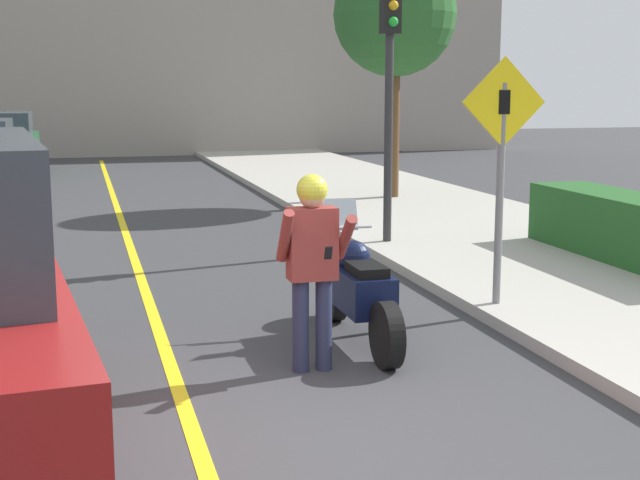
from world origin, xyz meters
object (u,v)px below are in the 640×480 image
at_px(motorcycle, 358,290).
at_px(traffic_light, 390,61).
at_px(person_biker, 312,253).
at_px(parked_car_green, 1,143).
at_px(street_tree, 395,15).
at_px(crossing_sign, 501,157).

height_order(motorcycle, traffic_light, traffic_light).
bearing_deg(person_biker, traffic_light, 64.26).
bearing_deg(motorcycle, parked_car_green, 104.25).
height_order(person_biker, traffic_light, traffic_light).
relative_size(street_tree, parked_car_green, 1.16).
xyz_separation_m(motorcycle, parked_car_green, (-4.44, 17.49, 0.36)).
distance_m(motorcycle, traffic_light, 5.27).
height_order(person_biker, street_tree, street_tree).
height_order(street_tree, parked_car_green, street_tree).
bearing_deg(person_biker, crossing_sign, 28.83).
distance_m(traffic_light, parked_car_green, 14.63).
relative_size(person_biker, street_tree, 0.34).
distance_m(street_tree, parked_car_green, 11.85).
height_order(crossing_sign, traffic_light, traffic_light).
bearing_deg(street_tree, crossing_sign, -102.89).
xyz_separation_m(crossing_sign, street_tree, (2.03, 8.85, 2.09)).
bearing_deg(street_tree, parked_car_green, 135.29).
xyz_separation_m(person_biker, crossing_sign, (2.32, 1.28, 0.64)).
bearing_deg(motorcycle, traffic_light, 67.22).
bearing_deg(parked_car_green, person_biker, -78.16).
distance_m(person_biker, street_tree, 11.36).
relative_size(motorcycle, person_biker, 1.32).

